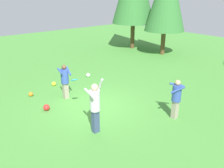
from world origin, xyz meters
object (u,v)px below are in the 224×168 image
at_px(ball_red, 46,107).
at_px(ball_orange, 31,94).
at_px(frisbee, 74,80).
at_px(ball_yellow, 54,84).
at_px(person_bystander, 176,96).
at_px(person_thrower, 95,104).
at_px(person_catcher, 65,79).
at_px(ball_white, 88,75).

xyz_separation_m(ball_red, ball_orange, (-1.79, 0.07, -0.03)).
relative_size(frisbee, ball_orange, 1.64).
xyz_separation_m(ball_yellow, ball_orange, (0.51, -1.43, -0.01)).
bearing_deg(ball_orange, ball_yellow, 109.46).
xyz_separation_m(person_bystander, ball_orange, (-5.53, -3.41, -0.82)).
bearing_deg(ball_red, ball_yellow, 146.69).
bearing_deg(ball_red, person_thrower, 12.95).
distance_m(person_thrower, person_catcher, 3.19).
height_order(person_thrower, person_catcher, person_thrower).
bearing_deg(person_bystander, ball_red, 2.09).
height_order(person_catcher, ball_red, person_catcher).
height_order(person_bystander, ball_red, person_bystander).
height_order(person_thrower, frisbee, person_thrower).
bearing_deg(ball_orange, frisbee, 18.25).
xyz_separation_m(person_catcher, frisbee, (1.33, -0.30, 0.40)).
bearing_deg(ball_white, ball_orange, -82.25).
bearing_deg(ball_orange, ball_white, 97.75).
xyz_separation_m(person_thrower, ball_white, (-4.85, 3.04, -0.96)).
bearing_deg(frisbee, ball_red, -130.22).
bearing_deg(ball_red, person_catcher, 114.17).
xyz_separation_m(person_bystander, ball_white, (-6.01, 0.15, -0.80)).
relative_size(person_thrower, person_bystander, 1.27).
bearing_deg(ball_red, ball_orange, 177.63).
bearing_deg(person_catcher, ball_orange, -124.20).
height_order(person_bystander, ball_yellow, person_bystander).
bearing_deg(ball_white, person_thrower, -32.10).
bearing_deg(ball_orange, person_bystander, 31.68).
bearing_deg(person_thrower, ball_yellow, -0.36).
bearing_deg(person_thrower, person_bystander, -101.62).
bearing_deg(ball_yellow, person_catcher, -9.23).
bearing_deg(ball_white, frisbee, -41.70).
distance_m(person_catcher, ball_yellow, 1.95).
xyz_separation_m(person_bystander, ball_red, (-3.74, -3.49, -0.79)).
xyz_separation_m(person_thrower, ball_red, (-2.58, -0.59, -0.94)).
bearing_deg(person_catcher, ball_yellow, -176.31).
height_order(person_catcher, frisbee, person_catcher).
distance_m(person_thrower, frisbee, 1.85).
xyz_separation_m(person_thrower, person_bystander, (1.16, 2.89, -0.15)).
relative_size(person_thrower, ball_red, 7.52).
distance_m(frisbee, ball_orange, 2.97).
bearing_deg(ball_red, frisbee, 49.78).
height_order(person_thrower, ball_white, person_thrower).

